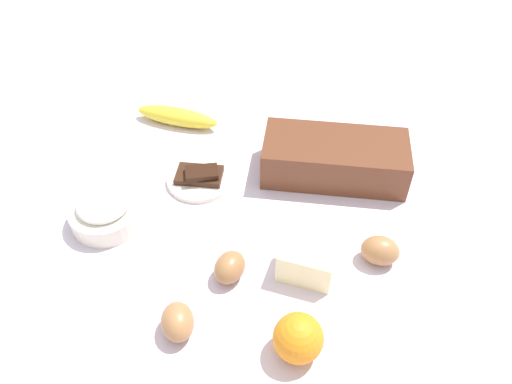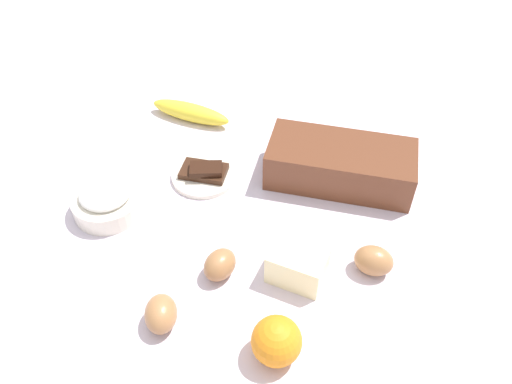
# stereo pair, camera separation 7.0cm
# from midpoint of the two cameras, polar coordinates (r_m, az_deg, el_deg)

# --- Properties ---
(ground_plane) EXTENTS (2.40, 2.40, 0.02)m
(ground_plane) POSITION_cam_midpoint_polar(r_m,az_deg,el_deg) (0.97, 2.06, -2.18)
(ground_plane) COLOR silver
(loaf_pan) EXTENTS (0.30, 0.19, 0.08)m
(loaf_pan) POSITION_cam_midpoint_polar(r_m,az_deg,el_deg) (1.01, 11.38, 3.10)
(loaf_pan) COLOR brown
(loaf_pan) RESTS_ON ground_plane
(flour_bowl) EXTENTS (0.13, 0.13, 0.06)m
(flour_bowl) POSITION_cam_midpoint_polar(r_m,az_deg,el_deg) (0.96, -14.41, -0.91)
(flour_bowl) COLOR silver
(flour_bowl) RESTS_ON ground_plane
(banana) EXTENTS (0.19, 0.06, 0.04)m
(banana) POSITION_cam_midpoint_polar(r_m,az_deg,el_deg) (1.16, -5.64, 8.85)
(banana) COLOR yellow
(banana) RESTS_ON ground_plane
(orange_fruit) EXTENTS (0.07, 0.07, 0.07)m
(orange_fruit) POSITION_cam_midpoint_polar(r_m,az_deg,el_deg) (0.75, 5.07, -16.42)
(orange_fruit) COLOR orange
(orange_fruit) RESTS_ON ground_plane
(butter_block) EXTENTS (0.09, 0.07, 0.06)m
(butter_block) POSITION_cam_midpoint_polar(r_m,az_deg,el_deg) (0.84, 7.05, -8.29)
(butter_block) COLOR #F4EDB2
(butter_block) RESTS_ON ground_plane
(egg_near_butter) EXTENTS (0.05, 0.07, 0.05)m
(egg_near_butter) POSITION_cam_midpoint_polar(r_m,az_deg,el_deg) (0.84, -1.70, -8.23)
(egg_near_butter) COLOR #A26C41
(egg_near_butter) RESTS_ON ground_plane
(egg_beside_bowl) EXTENTS (0.08, 0.08, 0.05)m
(egg_beside_bowl) POSITION_cam_midpoint_polar(r_m,az_deg,el_deg) (0.80, -8.10, -13.47)
(egg_beside_bowl) COLOR #A97245
(egg_beside_bowl) RESTS_ON ground_plane
(egg_loose) EXTENTS (0.07, 0.06, 0.05)m
(egg_loose) POSITION_cam_midpoint_polar(r_m,az_deg,el_deg) (0.88, 15.30, -7.51)
(egg_loose) COLOR #A97245
(egg_loose) RESTS_ON ground_plane
(chocolate_plate) EXTENTS (0.13, 0.13, 0.03)m
(chocolate_plate) POSITION_cam_midpoint_polar(r_m,az_deg,el_deg) (1.01, -3.87, 2.00)
(chocolate_plate) COLOR silver
(chocolate_plate) RESTS_ON ground_plane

